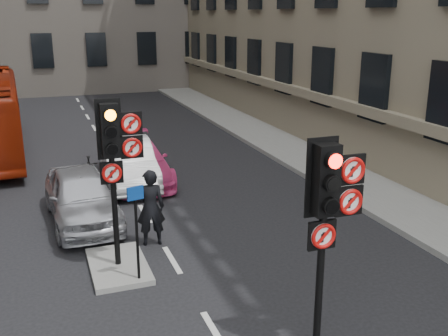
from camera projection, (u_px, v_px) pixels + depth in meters
pavement_right at (306, 153)px, 20.42m from camera, size 3.00×50.00×0.16m
centre_island at (118, 266)px, 11.37m from camera, size 1.20×2.00×0.12m
signal_near at (329, 202)px, 7.91m from camera, size 0.91×0.40×3.58m
signal_far at (115, 148)px, 10.64m from camera, size 0.91×0.40×3.58m
car_silver at (81, 196)px, 13.77m from camera, size 1.91×4.25×1.42m
car_white at (128, 162)px, 16.93m from camera, size 1.68×4.35×1.41m
car_pink at (137, 161)px, 17.19m from camera, size 1.92×4.57×1.32m
motorcycle at (90, 174)px, 16.35m from camera, size 0.59×1.70×1.01m
motorcyclist at (150, 208)px, 12.33m from camera, size 0.72×0.51×1.86m
info_sign at (136, 220)px, 10.34m from camera, size 0.34×0.14×1.99m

